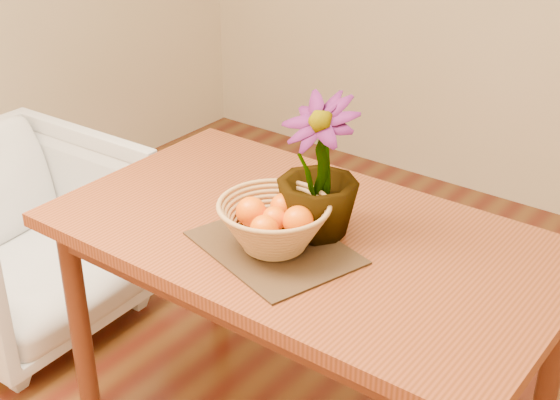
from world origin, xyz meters
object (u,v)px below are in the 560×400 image
Objects in this scene: wicker_basket at (274,227)px; armchair at (19,232)px; potted_plant at (318,168)px; table at (306,259)px.

armchair is at bearing 179.21° from wicker_basket.
potted_plant reaches higher than armchair.
potted_plant is 1.35m from armchair.
armchair is at bearing -174.90° from table.
table is at bearing -154.52° from potted_plant.
table is 3.61× the size of potted_plant.
potted_plant is at bearing 72.07° from wicker_basket.
potted_plant is at bearing 16.75° from table.
wicker_basket is at bearing -96.42° from table.
armchair is (-1.19, 0.02, -0.43)m from wicker_basket.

